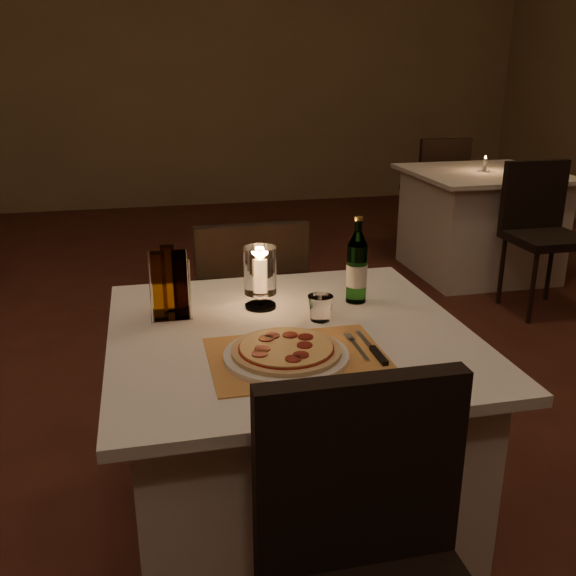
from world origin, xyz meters
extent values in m
cube|color=#4D2218|center=(0.00, 0.00, -0.01)|extent=(8.00, 10.00, 0.02)
cube|color=#8C7551|center=(0.00, 5.01, 1.50)|extent=(8.00, 0.02, 3.00)
cube|color=white|center=(0.24, -0.32, 0.35)|extent=(0.88, 0.88, 0.71)
cube|color=white|center=(0.24, -0.32, 0.72)|extent=(1.00, 1.00, 0.03)
cube|color=black|center=(0.24, -0.93, 0.69)|extent=(0.42, 0.05, 0.42)
cube|color=black|center=(0.24, 0.48, 0.46)|extent=(0.42, 0.42, 0.05)
cube|color=black|center=(0.24, 0.30, 0.69)|extent=(0.42, 0.05, 0.42)
cylinder|color=black|center=(0.41, 0.65, 0.22)|extent=(0.03, 0.03, 0.44)
cylinder|color=black|center=(0.07, 0.65, 0.22)|extent=(0.03, 0.03, 0.44)
cylinder|color=black|center=(0.41, 0.31, 0.22)|extent=(0.03, 0.03, 0.44)
cylinder|color=black|center=(0.07, 0.31, 0.22)|extent=(0.03, 0.03, 0.44)
cube|color=#C98C46|center=(0.22, -0.50, 0.74)|extent=(0.45, 0.34, 0.00)
cylinder|color=white|center=(0.19, -0.50, 0.75)|extent=(0.32, 0.32, 0.01)
cylinder|color=#D8B77F|center=(0.19, -0.50, 0.76)|extent=(0.28, 0.28, 0.01)
cylinder|color=maroon|center=(0.19, -0.50, 0.77)|extent=(0.24, 0.24, 0.00)
cylinder|color=#EACC7F|center=(0.19, -0.50, 0.77)|extent=(0.24, 0.24, 0.00)
cylinder|color=maroon|center=(0.26, -0.46, 0.78)|extent=(0.04, 0.04, 0.00)
cylinder|color=maroon|center=(0.22, -0.43, 0.78)|extent=(0.04, 0.04, 0.00)
cylinder|color=maroon|center=(0.17, -0.43, 0.78)|extent=(0.04, 0.04, 0.00)
cylinder|color=maroon|center=(0.15, -0.44, 0.78)|extent=(0.04, 0.04, 0.00)
cylinder|color=maroon|center=(0.13, -0.50, 0.78)|extent=(0.04, 0.04, 0.00)
cylinder|color=maroon|center=(0.12, -0.53, 0.78)|extent=(0.04, 0.04, 0.00)
cylinder|color=maroon|center=(0.19, -0.58, 0.78)|extent=(0.04, 0.04, 0.00)
cylinder|color=maroon|center=(0.22, -0.56, 0.78)|extent=(0.04, 0.04, 0.00)
cylinder|color=maroon|center=(0.24, -0.50, 0.78)|extent=(0.04, 0.04, 0.00)
cube|color=silver|center=(0.39, -0.50, 0.75)|extent=(0.01, 0.14, 0.00)
cube|color=silver|center=(0.39, -0.41, 0.75)|extent=(0.02, 0.05, 0.00)
cube|color=black|center=(0.42, -0.55, 0.75)|extent=(0.02, 0.10, 0.01)
cube|color=silver|center=(0.42, -0.44, 0.75)|extent=(0.01, 0.12, 0.00)
cylinder|color=#579F55|center=(0.50, -0.13, 0.83)|extent=(0.06, 0.06, 0.18)
cylinder|color=#579F55|center=(0.50, -0.13, 0.98)|extent=(0.02, 0.02, 0.03)
cylinder|color=gold|center=(0.50, -0.13, 1.01)|extent=(0.03, 0.03, 0.01)
cylinder|color=silver|center=(0.50, -0.13, 0.83)|extent=(0.07, 0.07, 0.07)
cylinder|color=white|center=(0.20, -0.12, 0.74)|extent=(0.10, 0.10, 0.01)
cylinder|color=white|center=(0.20, -0.12, 0.77)|extent=(0.02, 0.02, 0.04)
cylinder|color=white|center=(0.20, -0.12, 0.86)|extent=(0.10, 0.10, 0.14)
cylinder|color=white|center=(0.20, -0.12, 0.85)|extent=(0.03, 0.03, 0.11)
ellipsoid|color=orange|center=(0.20, -0.12, 0.91)|extent=(0.02, 0.02, 0.03)
cube|color=white|center=(-0.07, -0.13, 0.74)|extent=(0.12, 0.12, 0.01)
cylinder|color=white|center=(-0.13, -0.18, 0.84)|extent=(0.01, 0.01, 0.18)
cylinder|color=white|center=(-0.02, -0.18, 0.84)|extent=(0.01, 0.01, 0.18)
cylinder|color=white|center=(-0.13, -0.07, 0.84)|extent=(0.01, 0.01, 0.18)
cylinder|color=white|center=(-0.02, -0.07, 0.84)|extent=(0.01, 0.01, 0.18)
cube|color=#BF8C33|center=(-0.10, -0.16, 0.85)|extent=(0.04, 0.04, 0.20)
cube|color=#3F1E14|center=(-0.04, -0.16, 0.85)|extent=(0.04, 0.04, 0.20)
cube|color=#BF8C33|center=(-0.07, -0.10, 0.85)|extent=(0.04, 0.04, 0.20)
cube|color=white|center=(2.21, 2.14, 0.35)|extent=(0.88, 0.88, 0.71)
cube|color=white|center=(2.21, 2.14, 0.72)|extent=(1.00, 1.00, 0.03)
cube|color=black|center=(2.21, 1.34, 0.46)|extent=(0.42, 0.42, 0.05)
cube|color=black|center=(2.21, 1.53, 0.69)|extent=(0.42, 0.05, 0.42)
cylinder|color=black|center=(2.04, 1.17, 0.22)|extent=(0.03, 0.03, 0.44)
cylinder|color=black|center=(2.04, 1.51, 0.22)|extent=(0.03, 0.03, 0.44)
cylinder|color=black|center=(2.38, 1.51, 0.22)|extent=(0.03, 0.03, 0.44)
cube|color=black|center=(2.21, 2.94, 0.46)|extent=(0.42, 0.42, 0.05)
cube|color=black|center=(2.21, 2.76, 0.69)|extent=(0.42, 0.05, 0.42)
cylinder|color=black|center=(2.38, 3.11, 0.22)|extent=(0.03, 0.03, 0.44)
cylinder|color=black|center=(2.04, 3.11, 0.22)|extent=(0.03, 0.03, 0.44)
cylinder|color=black|center=(2.38, 2.77, 0.22)|extent=(0.03, 0.03, 0.44)
cylinder|color=black|center=(2.04, 2.77, 0.22)|extent=(0.03, 0.03, 0.44)
cylinder|color=white|center=(2.21, 2.14, 0.79)|extent=(0.03, 0.03, 0.09)
ellipsoid|color=orange|center=(2.21, 2.14, 0.84)|extent=(0.01, 0.01, 0.02)
camera|label=1|loc=(-0.13, -1.94, 1.45)|focal=40.00mm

